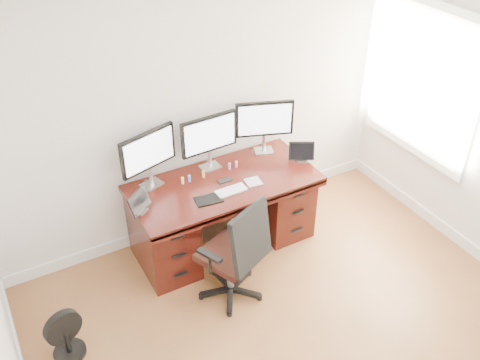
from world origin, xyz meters
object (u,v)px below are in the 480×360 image
floor_fan (65,336)px  monitor_center (209,136)px  keyboard (231,191)px  desk (223,210)px  office_chair (235,267)px

floor_fan → monitor_center: bearing=10.2°
floor_fan → keyboard: 1.76m
desk → floor_fan: size_ratio=3.93×
desk → keyboard: keyboard is taller
office_chair → keyboard: office_chair is taller
monitor_center → desk: bearing=-92.9°
office_chair → monitor_center: monitor_center is taller
desk → keyboard: 0.41m
desk → keyboard: bearing=-93.5°
desk → office_chair: 0.69m
desk → floor_fan: desk is taller
office_chair → keyboard: bearing=41.2°
desk → floor_fan: (-1.65, -0.56, -0.19)m
office_chair → monitor_center: (0.23, 0.89, 0.76)m
desk → monitor_center: size_ratio=3.08×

